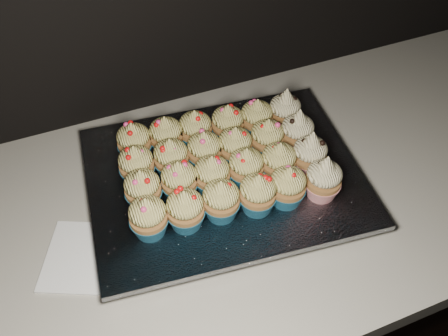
% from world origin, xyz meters
% --- Properties ---
extents(cabinet, '(2.40, 0.60, 0.86)m').
position_xyz_m(cabinet, '(0.00, 1.70, 0.43)').
color(cabinet, black).
rests_on(cabinet, ground).
extents(worktop, '(2.44, 0.64, 0.04)m').
position_xyz_m(worktop, '(0.00, 1.70, 0.88)').
color(worktop, beige).
rests_on(worktop, cabinet).
extents(napkin, '(0.18, 0.18, 0.00)m').
position_xyz_m(napkin, '(-0.37, 1.67, 0.90)').
color(napkin, white).
rests_on(napkin, worktop).
extents(baking_tray, '(0.48, 0.39, 0.02)m').
position_xyz_m(baking_tray, '(-0.10, 1.73, 0.91)').
color(baking_tray, black).
rests_on(baking_tray, worktop).
extents(foil_lining, '(0.52, 0.43, 0.01)m').
position_xyz_m(foil_lining, '(-0.10, 1.73, 0.93)').
color(foil_lining, silver).
rests_on(foil_lining, baking_tray).
extents(cupcake_0, '(0.06, 0.06, 0.08)m').
position_xyz_m(cupcake_0, '(-0.26, 1.65, 0.97)').
color(cupcake_0, '#1C6284').
rests_on(cupcake_0, foil_lining).
extents(cupcake_1, '(0.06, 0.06, 0.08)m').
position_xyz_m(cupcake_1, '(-0.20, 1.65, 0.97)').
color(cupcake_1, '#1C6284').
rests_on(cupcake_1, foil_lining).
extents(cupcake_2, '(0.06, 0.06, 0.08)m').
position_xyz_m(cupcake_2, '(-0.14, 1.64, 0.97)').
color(cupcake_2, '#1C6284').
rests_on(cupcake_2, foil_lining).
extents(cupcake_3, '(0.06, 0.06, 0.08)m').
position_xyz_m(cupcake_3, '(-0.08, 1.63, 0.97)').
color(cupcake_3, '#1C6284').
rests_on(cupcake_3, foil_lining).
extents(cupcake_4, '(0.06, 0.06, 0.08)m').
position_xyz_m(cupcake_4, '(-0.03, 1.63, 0.97)').
color(cupcake_4, '#1C6284').
rests_on(cupcake_4, foil_lining).
extents(cupcake_5, '(0.06, 0.06, 0.10)m').
position_xyz_m(cupcake_5, '(0.03, 1.62, 0.97)').
color(cupcake_5, red).
rests_on(cupcake_5, foil_lining).
extents(cupcake_6, '(0.06, 0.06, 0.08)m').
position_xyz_m(cupcake_6, '(-0.26, 1.71, 0.97)').
color(cupcake_6, '#1C6284').
rests_on(cupcake_6, foil_lining).
extents(cupcake_7, '(0.06, 0.06, 0.08)m').
position_xyz_m(cupcake_7, '(-0.19, 1.71, 0.97)').
color(cupcake_7, '#1C6284').
rests_on(cupcake_7, foil_lining).
extents(cupcake_8, '(0.06, 0.06, 0.08)m').
position_xyz_m(cupcake_8, '(-0.14, 1.70, 0.97)').
color(cupcake_8, '#1C6284').
rests_on(cupcake_8, foil_lining).
extents(cupcake_9, '(0.06, 0.06, 0.08)m').
position_xyz_m(cupcake_9, '(-0.08, 1.69, 0.97)').
color(cupcake_9, '#1C6284').
rests_on(cupcake_9, foil_lining).
extents(cupcake_10, '(0.06, 0.06, 0.08)m').
position_xyz_m(cupcake_10, '(-0.02, 1.68, 0.97)').
color(cupcake_10, '#1C6284').
rests_on(cupcake_10, foil_lining).
extents(cupcake_11, '(0.06, 0.06, 0.10)m').
position_xyz_m(cupcake_11, '(0.04, 1.68, 0.97)').
color(cupcake_11, red).
rests_on(cupcake_11, foil_lining).
extents(cupcake_12, '(0.06, 0.06, 0.08)m').
position_xyz_m(cupcake_12, '(-0.25, 1.77, 0.97)').
color(cupcake_12, '#1C6284').
rests_on(cupcake_12, foil_lining).
extents(cupcake_13, '(0.06, 0.06, 0.08)m').
position_xyz_m(cupcake_13, '(-0.19, 1.76, 0.97)').
color(cupcake_13, '#1C6284').
rests_on(cupcake_13, foil_lining).
extents(cupcake_14, '(0.06, 0.06, 0.08)m').
position_xyz_m(cupcake_14, '(-0.13, 1.76, 0.97)').
color(cupcake_14, '#1C6284').
rests_on(cupcake_14, foil_lining).
extents(cupcake_15, '(0.06, 0.06, 0.08)m').
position_xyz_m(cupcake_15, '(-0.07, 1.75, 0.97)').
color(cupcake_15, '#1C6284').
rests_on(cupcake_15, foil_lining).
extents(cupcake_16, '(0.06, 0.06, 0.08)m').
position_xyz_m(cupcake_16, '(-0.01, 1.75, 0.97)').
color(cupcake_16, '#1C6284').
rests_on(cupcake_16, foil_lining).
extents(cupcake_17, '(0.06, 0.06, 0.10)m').
position_xyz_m(cupcake_17, '(0.05, 1.74, 0.97)').
color(cupcake_17, red).
rests_on(cupcake_17, foil_lining).
extents(cupcake_18, '(0.06, 0.06, 0.08)m').
position_xyz_m(cupcake_18, '(-0.24, 1.83, 0.97)').
color(cupcake_18, '#1C6284').
rests_on(cupcake_18, foil_lining).
extents(cupcake_19, '(0.06, 0.06, 0.08)m').
position_xyz_m(cupcake_19, '(-0.18, 1.82, 0.97)').
color(cupcake_19, '#1C6284').
rests_on(cupcake_19, foil_lining).
extents(cupcake_20, '(0.06, 0.06, 0.08)m').
position_xyz_m(cupcake_20, '(-0.12, 1.82, 0.97)').
color(cupcake_20, '#1C6284').
rests_on(cupcake_20, foil_lining).
extents(cupcake_21, '(0.06, 0.06, 0.08)m').
position_xyz_m(cupcake_21, '(-0.06, 1.81, 0.97)').
color(cupcake_21, '#1C6284').
rests_on(cupcake_21, foil_lining).
extents(cupcake_22, '(0.06, 0.06, 0.08)m').
position_xyz_m(cupcake_22, '(-0.00, 1.80, 0.97)').
color(cupcake_22, '#1C6284').
rests_on(cupcake_22, foil_lining).
extents(cupcake_23, '(0.06, 0.06, 0.10)m').
position_xyz_m(cupcake_23, '(0.05, 1.80, 0.97)').
color(cupcake_23, red).
rests_on(cupcake_23, foil_lining).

